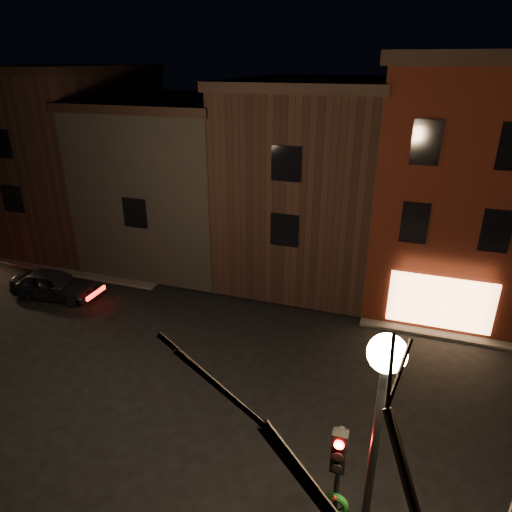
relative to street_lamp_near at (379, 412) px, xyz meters
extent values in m
plane|color=black|center=(-6.20, 6.00, -5.18)|extent=(120.00, 120.00, 0.00)
cube|color=#2D2B28|center=(-26.20, 26.00, -5.12)|extent=(30.00, 30.00, 0.12)
cube|color=#4E180E|center=(1.80, 15.50, -0.06)|extent=(6.00, 8.00, 10.00)
cube|color=black|center=(1.80, 15.50, 5.19)|extent=(6.50, 8.50, 0.50)
cube|color=#FCB271|center=(1.80, 11.45, -3.76)|extent=(4.00, 0.12, 2.20)
cube|color=black|center=(-4.70, 16.50, -0.56)|extent=(7.00, 10.00, 9.00)
cube|color=black|center=(-4.70, 16.50, 4.14)|extent=(7.30, 10.30, 0.40)
cube|color=black|center=(-11.95, 16.50, -1.06)|extent=(7.50, 10.00, 8.00)
cube|color=black|center=(-11.95, 16.50, 3.14)|extent=(7.80, 10.30, 0.40)
cube|color=black|center=(-19.20, 16.50, -0.31)|extent=(7.00, 10.00, 9.50)
cube|color=black|center=(-19.20, 16.50, 4.64)|extent=(7.30, 10.30, 0.40)
cylinder|color=black|center=(0.00, 0.00, -2.06)|extent=(0.14, 0.14, 6.00)
sphere|color=#FFD18C|center=(0.00, 0.00, 1.12)|extent=(0.60, 0.60, 0.60)
cylinder|color=black|center=(-0.60, 0.60, -3.06)|extent=(0.10, 0.10, 4.00)
cube|color=black|center=(-0.60, 0.42, -1.46)|extent=(0.28, 0.22, 0.90)
cylinder|color=#FF0C07|center=(-0.60, 0.30, -1.18)|extent=(0.18, 0.06, 0.18)
cylinder|color=black|center=(-0.60, 0.30, -1.46)|extent=(0.18, 0.06, 0.18)
cylinder|color=black|center=(-0.60, 0.30, -1.74)|extent=(0.18, 0.06, 0.18)
torus|color=#0C380F|center=(-0.60, 0.51, -2.96)|extent=(0.58, 0.14, 0.58)
sphere|color=#990C0C|center=(-0.60, 0.49, -2.74)|extent=(0.12, 0.12, 0.12)
imported|color=black|center=(-15.11, 8.95, -4.51)|extent=(4.07, 1.98, 1.34)
camera|label=1|loc=(-0.03, -5.98, 5.15)|focal=32.00mm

